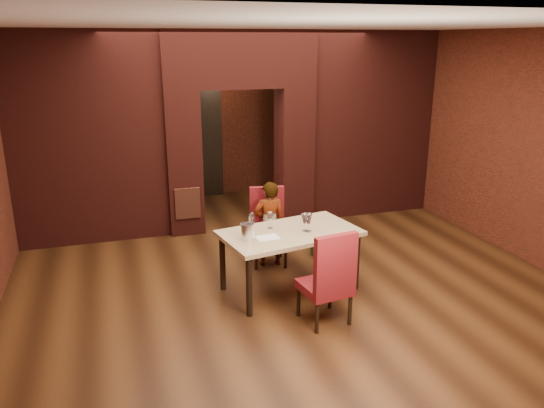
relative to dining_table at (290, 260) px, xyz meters
The scene contains 24 objects.
floor 0.71m from the dining_table, 86.44° to the left, with size 8.00×8.00×0.00m, color #422410.
ceiling 2.87m from the dining_table, 86.44° to the left, with size 7.00×8.00×0.04m, color silver.
wall_back 4.75m from the dining_table, 89.54° to the left, with size 7.00×0.04×3.20m, color maroon.
wall_front 3.62m from the dining_table, 89.38° to the right, with size 7.00×0.04×3.20m, color maroon.
wall_right 3.78m from the dining_table, ahead, with size 0.04×8.00×3.20m, color maroon.
pillar_left 2.85m from the dining_table, 109.43° to the left, with size 0.55×0.55×2.30m, color maroon.
pillar_right 2.87m from the dining_table, 69.14° to the left, with size 0.55×0.55×2.30m, color maroon.
lintel 3.50m from the dining_table, 89.19° to the left, with size 2.45×0.55×0.90m, color maroon.
wing_wall_left 3.68m from the dining_table, 131.93° to the left, with size 2.27×0.35×3.20m, color maroon.
wing_wall_right 3.73m from the dining_table, 47.18° to the left, with size 2.27×0.35×3.20m, color maroon.
vent_panel 2.47m from the dining_table, 111.71° to the left, with size 0.40×0.03×0.50m, color #A74C30.
rear_door 4.59m from the dining_table, 94.59° to the left, with size 0.90×0.08×2.10m, color black.
rear_door_frame 4.55m from the dining_table, 94.63° to the left, with size 1.02×0.04×2.22m, color black.
dining_table is the anchor object (origin of this frame).
chair_far 0.87m from the dining_table, 90.57° to the left, with size 0.49×0.49×1.07m, color maroon.
chair_near 0.89m from the dining_table, 83.28° to the right, with size 0.50×0.50×1.10m, color maroon.
person_seated 0.84m from the dining_table, 90.93° to the left, with size 0.44×0.29×1.21m, color silver.
wine_glass_a 0.56m from the dining_table, 138.06° to the left, with size 0.08×0.08×0.21m, color silver, non-canonical shape.
wine_glass_b 0.53m from the dining_table, 15.76° to the right, with size 0.09×0.09×0.22m, color white, non-canonical shape.
wine_glass_c 0.55m from the dining_table, 21.19° to the right, with size 0.09×0.09×0.23m, color white, non-canonical shape.
tasting_sheet 0.53m from the dining_table, 158.55° to the right, with size 0.27×0.20×0.00m, color silver.
wine_bucket 0.76m from the dining_table, 168.08° to the right, with size 0.16×0.16×0.20m, color silver.
water_bottle 0.71m from the dining_table, behind, with size 0.06×0.06×0.27m, color white.
potted_plant 1.24m from the dining_table, 50.91° to the left, with size 0.34×0.30×0.38m, color #336521.
Camera 1 is at (-2.11, -6.38, 3.04)m, focal length 35.00 mm.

